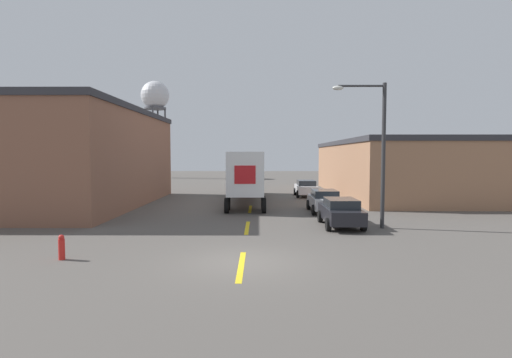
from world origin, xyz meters
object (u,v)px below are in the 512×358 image
Objects in this scene: street_lamp at (377,143)px; parked_car_right_far at (306,188)px; fire_hydrant at (62,247)px; semi_truck at (247,173)px; parked_car_right_near at (341,212)px; water_tower at (155,97)px; parked_car_right_mid at (324,200)px.

parked_car_right_far is at bearing 96.10° from street_lamp.
street_lamp reaches higher than fire_hydrant.
semi_truck reaches higher than parked_car_right_far.
parked_car_right_far is 1.00× the size of parked_car_right_near.
fire_hydrant is (9.86, -51.43, -12.66)m from water_tower.
parked_car_right_far is 16.15m from street_lamp.
street_lamp is at bearing -59.94° from semi_truck.
parked_car_right_mid is at bearing -49.08° from semi_truck.
fire_hydrant is (-12.93, -6.24, -3.86)m from street_lamp.
semi_truck is 3.50× the size of parked_car_right_near.
parked_car_right_near is 3.93m from street_lamp.
street_lamp is at bearing 25.75° from fire_hydrant.
parked_car_right_near is at bearing -64.73° from water_tower.
fire_hydrant is (-11.26, -21.91, -0.33)m from parked_car_right_far.
street_lamp is at bearing -73.48° from parked_car_right_mid.
semi_truck is at bearing -141.22° from parked_car_right_far.
parked_car_right_mid is at bearing 46.54° from fire_hydrant.
semi_truck reaches higher than parked_car_right_near.
semi_truck is 38.80m from water_tower.
semi_truck is at bearing 131.90° from parked_car_right_mid.
parked_car_right_near is at bearing -90.00° from parked_car_right_mid.
street_lamp is (1.67, -0.45, 3.53)m from parked_car_right_near.
parked_car_right_near is at bearing 164.83° from street_lamp.
water_tower is 53.87m from fire_hydrant.
semi_truck is 12.30m from parked_car_right_near.
water_tower is at bearing 100.85° from fire_hydrant.
fire_hydrant is at bearing -117.19° from parked_car_right_far.
semi_truck is 18.80m from fire_hydrant.
semi_truck is 6.89m from parked_car_right_far.
fire_hydrant is (-11.26, -6.69, -0.33)m from parked_car_right_near.
semi_truck is 7.99m from parked_car_right_mid.
parked_car_right_mid and parked_car_right_near have the same top height.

